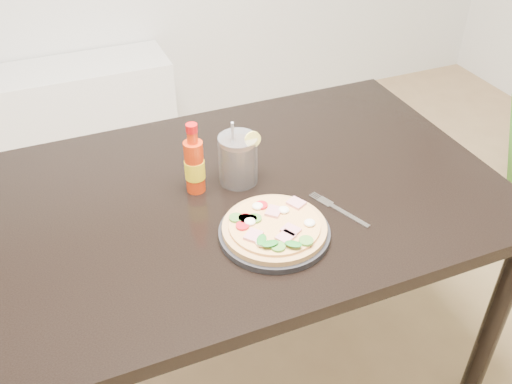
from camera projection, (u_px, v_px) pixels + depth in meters
name	position (u px, v px, depth m)	size (l,w,h in m)	color
dining_table	(239.00, 215.00, 1.57)	(1.40, 0.90, 0.75)	black
plate	(274.00, 233.00, 1.37)	(0.27, 0.27, 0.02)	black
pizza	(274.00, 227.00, 1.36)	(0.25, 0.25, 0.03)	tan
hot_sauce_bottle	(194.00, 165.00, 1.48)	(0.06, 0.06, 0.20)	red
cola_cup	(238.00, 160.00, 1.52)	(0.11, 0.10, 0.19)	black
fork	(337.00, 209.00, 1.45)	(0.08, 0.18, 0.00)	silver
media_console	(31.00, 121.00, 2.82)	(1.40, 0.34, 0.50)	white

